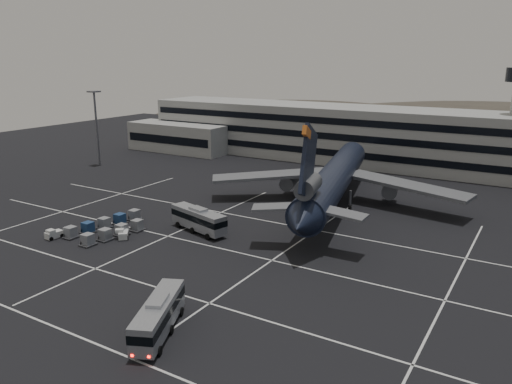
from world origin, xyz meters
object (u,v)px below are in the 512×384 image
at_px(bus_near, 158,315).
at_px(trijet_main, 334,179).
at_px(uld_cluster, 108,227).
at_px(tug_a, 53,234).
at_px(bus_far, 199,219).

bearing_deg(bus_near, trijet_main, 68.54).
bearing_deg(uld_cluster, tug_a, -129.29).
relative_size(bus_near, bus_far, 0.95).
relative_size(tug_a, uld_cluster, 0.17).
xyz_separation_m(trijet_main, tug_a, (-29.34, -36.62, -4.58)).
bearing_deg(trijet_main, bus_near, -100.64).
relative_size(bus_far, uld_cluster, 0.78).
height_order(trijet_main, uld_cluster, trijet_main).
xyz_separation_m(bus_near, bus_far, (-14.71, 25.57, 0.08)).
distance_m(bus_far, tug_a, 21.56).
xyz_separation_m(bus_far, tug_a, (-16.65, -13.62, -1.43)).
distance_m(trijet_main, uld_cluster, 39.29).
height_order(trijet_main, bus_near, trijet_main).
height_order(bus_far, tug_a, bus_far).
xyz_separation_m(trijet_main, uld_cluster, (-24.35, -30.52, -4.39)).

